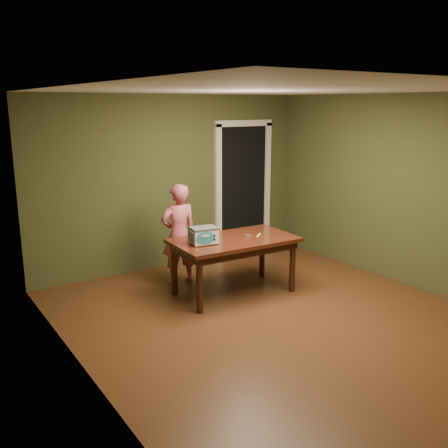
# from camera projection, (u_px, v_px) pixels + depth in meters

# --- Properties ---
(floor) EXTENTS (5.00, 5.00, 0.00)m
(floor) POSITION_uv_depth(u_px,v_px,m) (276.00, 318.00, 5.86)
(floor) COLOR #542F18
(floor) RESTS_ON ground
(room_shell) EXTENTS (4.52, 5.02, 2.61)m
(room_shell) POSITION_uv_depth(u_px,v_px,m) (280.00, 174.00, 5.46)
(room_shell) COLOR #434826
(room_shell) RESTS_ON ground
(doorway) EXTENTS (1.10, 0.66, 2.25)m
(doorway) POSITION_uv_depth(u_px,v_px,m) (233.00, 187.00, 8.56)
(doorway) COLOR black
(doorway) RESTS_ON ground
(dining_table) EXTENTS (1.64, 0.98, 0.75)m
(dining_table) POSITION_uv_depth(u_px,v_px,m) (234.00, 246.00, 6.50)
(dining_table) COLOR #3A150D
(dining_table) RESTS_ON floor
(toy_oven) EXTENTS (0.38, 0.28, 0.21)m
(toy_oven) POSITION_uv_depth(u_px,v_px,m) (204.00, 235.00, 6.20)
(toy_oven) COLOR #4C4F54
(toy_oven) RESTS_ON dining_table
(baking_pan) EXTENTS (0.10, 0.10, 0.02)m
(baking_pan) POSITION_uv_depth(u_px,v_px,m) (248.00, 236.00, 6.58)
(baking_pan) COLOR silver
(baking_pan) RESTS_ON dining_table
(spatula) EXTENTS (0.15, 0.13, 0.01)m
(spatula) POSITION_uv_depth(u_px,v_px,m) (259.00, 235.00, 6.63)
(spatula) COLOR #F0CF68
(spatula) RESTS_ON dining_table
(child) EXTENTS (0.55, 0.39, 1.41)m
(child) POSITION_uv_depth(u_px,v_px,m) (179.00, 234.00, 6.86)
(child) COLOR #C24F60
(child) RESTS_ON floor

